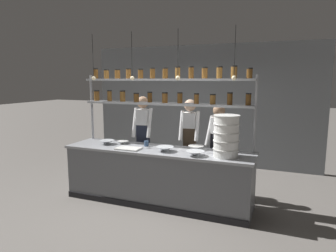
{
  "coord_description": "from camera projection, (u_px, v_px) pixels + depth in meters",
  "views": [
    {
      "loc": [
        1.94,
        -4.41,
        2.05
      ],
      "look_at": [
        0.11,
        0.2,
        1.28
      ],
      "focal_mm": 32.0,
      "sensor_mm": 36.0,
      "label": 1
    }
  ],
  "objects": [
    {
      "name": "prep_bowl_near_left",
      "position": [
        195.0,
        153.0,
        4.48
      ],
      "size": [
        0.28,
        0.28,
        0.08
      ],
      "color": "silver",
      "rests_on": "prep_counter"
    },
    {
      "name": "prep_bowl_far_left",
      "position": [
        165.0,
        149.0,
        4.76
      ],
      "size": [
        0.28,
        0.28,
        0.08
      ],
      "color": "silver",
      "rests_on": "prep_counter"
    },
    {
      "name": "pendant_light_row",
      "position": [
        156.0,
        75.0,
        4.76
      ],
      "size": [
        2.49,
        0.07,
        0.78
      ],
      "color": "black"
    },
    {
      "name": "chef_left",
      "position": [
        143.0,
        135.0,
        5.71
      ],
      "size": [
        0.39,
        0.32,
        1.74
      ],
      "rotation": [
        0.0,
        0.0,
        0.15
      ],
      "color": "black",
      "rests_on": "ground_plane"
    },
    {
      "name": "chef_right",
      "position": [
        218.0,
        144.0,
        5.18
      ],
      "size": [
        0.41,
        0.34,
        1.63
      ],
      "rotation": [
        0.0,
        0.0,
        -0.3
      ],
      "color": "black",
      "rests_on": "ground_plane"
    },
    {
      "name": "spice_shelf_unit",
      "position": [
        164.0,
        93.0,
        5.1
      ],
      "size": [
        3.05,
        0.28,
        2.27
      ],
      "color": "#999BA0",
      "rests_on": "ground_plane"
    },
    {
      "name": "container_stack",
      "position": [
        226.0,
        136.0,
        4.39
      ],
      "size": [
        0.38,
        0.38,
        0.62
      ],
      "color": "white",
      "rests_on": "prep_counter"
    },
    {
      "name": "prep_bowl_center_front",
      "position": [
        107.0,
        142.0,
        5.29
      ],
      "size": [
        0.26,
        0.26,
        0.07
      ],
      "color": "#B2B7BC",
      "rests_on": "prep_counter"
    },
    {
      "name": "serving_cup_by_board",
      "position": [
        231.0,
        149.0,
        4.73
      ],
      "size": [
        0.08,
        0.08,
        0.08
      ],
      "color": "#334C70",
      "rests_on": "prep_counter"
    },
    {
      "name": "chef_center",
      "position": [
        190.0,
        138.0,
        5.52
      ],
      "size": [
        0.39,
        0.31,
        1.7
      ],
      "rotation": [
        0.0,
        0.0,
        0.12
      ],
      "color": "black",
      "rests_on": "ground_plane"
    },
    {
      "name": "ground_plane",
      "position": [
        158.0,
        202.0,
        5.08
      ],
      "size": [
        40.0,
        40.0,
        0.0
      ],
      "primitive_type": "plane",
      "color": "slate"
    },
    {
      "name": "prep_counter",
      "position": [
        157.0,
        176.0,
        5.0
      ],
      "size": [
        3.17,
        0.76,
        0.92
      ],
      "color": "slate",
      "rests_on": "ground_plane"
    },
    {
      "name": "prep_bowl_near_right",
      "position": [
        123.0,
        142.0,
        5.32
      ],
      "size": [
        0.19,
        0.19,
        0.05
      ],
      "color": "silver",
      "rests_on": "prep_counter"
    },
    {
      "name": "back_wall",
      "position": [
        201.0,
        105.0,
        7.29
      ],
      "size": [
        5.57,
        0.12,
        2.87
      ],
      "primitive_type": "cube",
      "color": "gray",
      "rests_on": "ground_plane"
    },
    {
      "name": "cutting_board",
      "position": [
        128.0,
        148.0,
        4.91
      ],
      "size": [
        0.4,
        0.26,
        0.02
      ],
      "color": "silver",
      "rests_on": "prep_counter"
    },
    {
      "name": "prep_bowl_center_back",
      "position": [
        196.0,
        148.0,
        4.85
      ],
      "size": [
        0.26,
        0.26,
        0.07
      ],
      "color": "silver",
      "rests_on": "prep_counter"
    },
    {
      "name": "serving_cup_front",
      "position": [
        146.0,
        144.0,
        5.13
      ],
      "size": [
        0.08,
        0.08,
        0.09
      ],
      "color": "#334C70",
      "rests_on": "prep_counter"
    }
  ]
}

